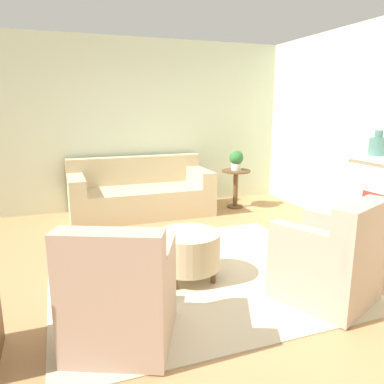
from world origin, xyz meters
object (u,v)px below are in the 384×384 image
(couch, at_px, (140,195))
(armchair_right, at_px, (331,262))
(potted_plant_on_side_table, at_px, (236,159))
(armchair_left, at_px, (120,297))
(vase_mantel_near, at_px, (378,146))
(side_table, at_px, (236,183))
(ottoman_table, at_px, (188,250))

(couch, xyz_separation_m, armchair_right, (0.98, -3.32, 0.05))
(couch, xyz_separation_m, potted_plant_on_side_table, (1.62, -0.16, 0.51))
(armchair_left, xyz_separation_m, armchair_right, (1.85, 0.00, 0.00))
(vase_mantel_near, relative_size, potted_plant_on_side_table, 0.94)
(side_table, height_order, potted_plant_on_side_table, potted_plant_on_side_table)
(armchair_right, bearing_deg, armchair_left, 180.00)
(ottoman_table, bearing_deg, potted_plant_on_side_table, 54.01)
(potted_plant_on_side_table, bearing_deg, ottoman_table, -125.99)
(couch, distance_m, ottoman_table, 2.47)
(couch, distance_m, vase_mantel_near, 3.48)
(ottoman_table, distance_m, potted_plant_on_side_table, 2.91)
(armchair_right, relative_size, ottoman_table, 1.52)
(armchair_right, height_order, potted_plant_on_side_table, potted_plant_on_side_table)
(couch, bearing_deg, armchair_left, -104.69)
(armchair_left, relative_size, armchair_right, 1.00)
(armchair_right, xyz_separation_m, vase_mantel_near, (1.53, 1.09, 0.86))
(armchair_right, bearing_deg, side_table, 78.50)
(couch, height_order, armchair_right, armchair_right)
(couch, bearing_deg, potted_plant_on_side_table, -5.55)
(armchair_left, bearing_deg, vase_mantel_near, 17.93)
(armchair_right, relative_size, vase_mantel_near, 3.11)
(couch, bearing_deg, armchair_right, -73.59)
(ottoman_table, xyz_separation_m, potted_plant_on_side_table, (1.68, 2.31, 0.53))
(couch, distance_m, side_table, 1.63)
(ottoman_table, bearing_deg, side_table, 54.01)
(couch, height_order, ottoman_table, couch)
(armchair_left, height_order, ottoman_table, armchair_left)
(ottoman_table, bearing_deg, vase_mantel_near, 5.47)
(armchair_right, relative_size, potted_plant_on_side_table, 2.94)
(armchair_left, relative_size, vase_mantel_near, 3.11)
(vase_mantel_near, bearing_deg, armchair_left, -162.07)
(armchair_left, xyz_separation_m, side_table, (2.49, 3.16, 0.06))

